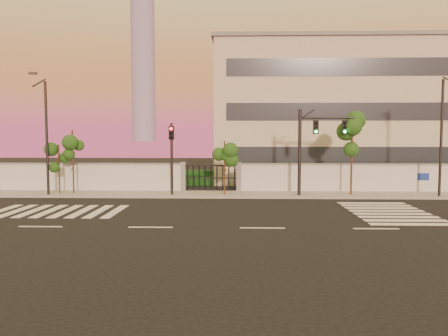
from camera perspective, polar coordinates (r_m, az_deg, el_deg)
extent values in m
plane|color=black|center=(19.61, 5.05, -7.83)|extent=(120.00, 120.00, 0.00)
cube|color=gray|center=(29.94, 3.87, -3.47)|extent=(60.00, 3.00, 0.15)
cube|color=silver|center=(35.31, -25.92, -1.20)|extent=(25.00, 0.30, 2.00)
cube|color=slate|center=(35.23, -25.97, 0.52)|extent=(25.00, 0.36, 0.12)
cube|color=slate|center=(31.53, -5.34, -1.21)|extent=(0.35, 0.35, 2.20)
cube|color=slate|center=(31.29, 1.95, -1.24)|extent=(0.35, 0.35, 2.20)
cube|color=#12340F|center=(35.29, 18.39, -1.15)|extent=(20.00, 2.00, 1.80)
cube|color=#12340F|center=(36.93, -22.04, -1.33)|extent=(12.00, 1.80, 1.40)
cube|color=#12340F|center=(36.36, -1.24, -1.25)|extent=(6.00, 1.50, 1.20)
cube|color=#B8B19B|center=(42.42, 15.63, 6.68)|extent=(24.00, 12.00, 12.00)
cube|color=#262D38|center=(36.60, 17.79, 1.56)|extent=(22.00, 0.08, 1.40)
cube|color=#262D38|center=(36.61, 17.91, 7.04)|extent=(22.00, 0.08, 1.40)
cube|color=#262D38|center=(36.96, 18.04, 12.47)|extent=(22.00, 0.08, 1.40)
cube|color=slate|center=(43.12, 15.80, 14.81)|extent=(24.40, 12.40, 0.30)
cylinder|color=gray|center=(310.09, -10.53, 13.67)|extent=(16.00, 16.00, 110.00)
cube|color=silver|center=(26.79, -27.12, -4.99)|extent=(0.50, 4.00, 0.02)
cube|color=silver|center=(26.37, -25.40, -5.08)|extent=(0.50, 4.00, 0.02)
cube|color=silver|center=(25.97, -23.63, -5.16)|extent=(0.50, 4.00, 0.02)
cube|color=silver|center=(25.60, -21.80, -5.24)|extent=(0.50, 4.00, 0.02)
cube|color=silver|center=(25.26, -19.92, -5.32)|extent=(0.50, 4.00, 0.02)
cube|color=silver|center=(24.94, -17.99, -5.39)|extent=(0.50, 4.00, 0.02)
cube|color=silver|center=(24.66, -16.01, -5.46)|extent=(0.50, 4.00, 0.02)
cube|color=silver|center=(24.40, -13.98, -5.52)|extent=(0.50, 4.00, 0.02)
cube|color=silver|center=(22.11, 23.44, -6.76)|extent=(4.00, 0.50, 0.02)
cube|color=silver|center=(22.94, 22.61, -6.35)|extent=(4.00, 0.50, 0.02)
cube|color=silver|center=(23.76, 21.83, -5.96)|extent=(4.00, 0.50, 0.02)
cube|color=silver|center=(24.60, 21.11, -5.60)|extent=(4.00, 0.50, 0.02)
cube|color=silver|center=(25.44, 20.43, -5.26)|extent=(4.00, 0.50, 0.02)
cube|color=silver|center=(26.28, 19.80, -4.95)|extent=(4.00, 0.50, 0.02)
cube|color=silver|center=(27.12, 19.21, -4.65)|extent=(4.00, 0.50, 0.02)
cube|color=silver|center=(27.97, 18.65, -4.37)|extent=(4.00, 0.50, 0.02)
cube|color=silver|center=(21.49, -22.86, -7.06)|extent=(2.00, 0.15, 0.01)
cube|color=silver|center=(19.95, -9.57, -7.64)|extent=(2.00, 0.15, 0.01)
cube|color=silver|center=(19.61, 5.05, -7.81)|extent=(2.00, 0.15, 0.01)
cube|color=silver|center=(20.52, 19.25, -7.49)|extent=(2.00, 0.15, 0.01)
cylinder|color=#382314|center=(31.92, -20.73, -0.24)|extent=(0.11, 0.11, 3.50)
sphere|color=#1C4112|center=(31.86, -20.78, 1.65)|extent=(0.98, 0.98, 0.98)
sphere|color=#1C4112|center=(31.93, -20.12, 0.73)|extent=(0.74, 0.74, 0.74)
sphere|color=#1C4112|center=(31.85, -21.30, 1.00)|extent=(0.71, 0.71, 0.71)
cylinder|color=#382314|center=(31.68, -19.12, 0.65)|extent=(0.11, 0.11, 4.47)
sphere|color=#1C4112|center=(31.62, -19.18, 3.08)|extent=(1.02, 1.02, 1.02)
sphere|color=#1C4112|center=(31.70, -18.48, 1.89)|extent=(0.78, 0.78, 0.78)
sphere|color=#1C4112|center=(31.61, -19.72, 2.25)|extent=(0.74, 0.74, 0.74)
cylinder|color=#382314|center=(29.39, 0.07, -0.09)|extent=(0.11, 0.11, 3.74)
sphere|color=#1C4112|center=(29.32, 0.07, 2.09)|extent=(0.98, 0.98, 0.98)
sphere|color=#1C4112|center=(29.52, 0.68, 1.02)|extent=(0.75, 0.75, 0.75)
sphere|color=#1C4112|center=(29.21, -0.47, 1.35)|extent=(0.71, 0.71, 0.71)
cylinder|color=#382314|center=(30.35, 16.34, 1.56)|extent=(0.13, 0.13, 5.52)
sphere|color=#1C4112|center=(30.33, 16.40, 4.69)|extent=(1.19, 1.19, 1.19)
sphere|color=#1C4112|center=(30.64, 16.95, 3.12)|extent=(0.91, 0.91, 0.91)
sphere|color=#1C4112|center=(30.09, 15.86, 3.65)|extent=(0.87, 0.87, 0.87)
cylinder|color=black|center=(29.20, 9.84, 1.86)|extent=(0.23, 0.23, 5.81)
cylinder|color=black|center=(29.51, 13.35, 6.39)|extent=(3.57, 0.34, 0.15)
cube|color=black|center=(29.30, 11.90, 5.23)|extent=(0.33, 0.17, 0.84)
sphere|color=#0CF259|center=(29.19, 11.93, 4.72)|extent=(0.19, 0.19, 0.19)
cube|color=black|center=(29.69, 15.48, 5.16)|extent=(0.33, 0.17, 0.84)
sphere|color=#0CF259|center=(29.58, 15.52, 4.65)|extent=(0.19, 0.19, 0.19)
cylinder|color=black|center=(29.34, -6.84, 1.04)|extent=(0.18, 0.18, 4.92)
cube|color=black|center=(29.24, -6.89, 4.56)|extent=(0.38, 0.20, 0.98)
sphere|color=red|center=(29.14, -6.92, 5.17)|extent=(0.22, 0.22, 0.22)
cylinder|color=black|center=(31.35, -22.13, 3.46)|extent=(0.17, 0.17, 7.66)
cylinder|color=black|center=(30.75, -22.98, 10.22)|extent=(0.10, 1.83, 0.74)
cube|color=#3F3F44|center=(30.03, -23.71, 11.27)|extent=(0.48, 0.24, 0.14)
cylinder|color=black|center=(31.58, 26.49, 3.38)|extent=(0.17, 0.17, 7.71)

